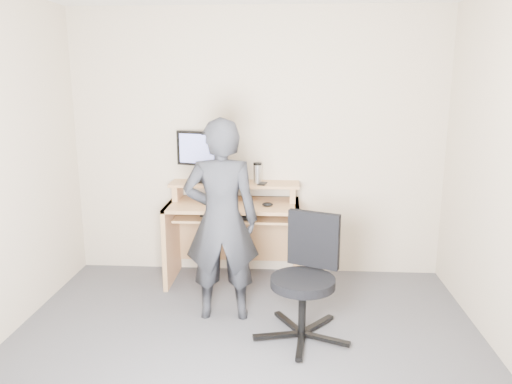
# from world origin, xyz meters

# --- Properties ---
(ground) EXTENTS (3.50, 3.50, 0.00)m
(ground) POSITION_xyz_m (0.00, 0.00, 0.00)
(ground) COLOR #515055
(ground) RESTS_ON ground
(back_wall) EXTENTS (3.50, 0.02, 2.50)m
(back_wall) POSITION_xyz_m (0.00, 1.75, 1.25)
(back_wall) COLOR beige
(back_wall) RESTS_ON ground
(desk) EXTENTS (1.20, 0.60, 0.91)m
(desk) POSITION_xyz_m (-0.20, 1.53, 0.55)
(desk) COLOR tan
(desk) RESTS_ON ground
(monitor) EXTENTS (0.49, 0.17, 0.48)m
(monitor) POSITION_xyz_m (-0.50, 1.61, 1.19)
(monitor) COLOR black
(monitor) RESTS_ON desk
(external_drive) EXTENTS (0.11, 0.15, 0.20)m
(external_drive) POSITION_xyz_m (-0.22, 1.61, 1.01)
(external_drive) COLOR black
(external_drive) RESTS_ON desk
(travel_mug) EXTENTS (0.09, 0.09, 0.17)m
(travel_mug) POSITION_xyz_m (0.01, 1.61, 0.99)
(travel_mug) COLOR #B1B1B5
(travel_mug) RESTS_ON desk
(smartphone) EXTENTS (0.09, 0.14, 0.01)m
(smartphone) POSITION_xyz_m (0.06, 1.55, 0.92)
(smartphone) COLOR black
(smartphone) RESTS_ON desk
(charger) EXTENTS (0.05, 0.05, 0.03)m
(charger) POSITION_xyz_m (-0.39, 1.50, 0.93)
(charger) COLOR black
(charger) RESTS_ON desk
(headphones) EXTENTS (0.17, 0.17, 0.06)m
(headphones) POSITION_xyz_m (-0.48, 1.67, 0.92)
(headphones) COLOR silver
(headphones) RESTS_ON desk
(keyboard) EXTENTS (0.49, 0.28, 0.03)m
(keyboard) POSITION_xyz_m (-0.24, 1.36, 0.67)
(keyboard) COLOR black
(keyboard) RESTS_ON desk
(mouse) EXTENTS (0.11, 0.08, 0.04)m
(mouse) POSITION_xyz_m (0.12, 1.35, 0.77)
(mouse) COLOR black
(mouse) RESTS_ON desk
(office_chair) EXTENTS (0.70, 0.69, 0.88)m
(office_chair) POSITION_xyz_m (0.44, 0.48, 0.48)
(office_chair) COLOR black
(office_chair) RESTS_ON ground
(person) EXTENTS (0.60, 0.42, 1.58)m
(person) POSITION_xyz_m (-0.21, 0.74, 0.79)
(person) COLOR black
(person) RESTS_ON ground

